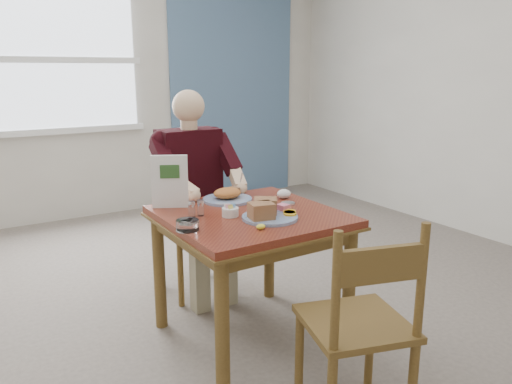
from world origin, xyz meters
TOP-DOWN VIEW (x-y plane):
  - floor at (0.00, 0.00)m, footprint 6.00×6.00m
  - wall_back at (0.00, 3.00)m, footprint 5.50×0.00m
  - accent_panel at (1.60, 2.98)m, footprint 1.60×0.02m
  - lemon_wedge at (-0.11, -0.28)m, footprint 0.05×0.04m
  - napkin at (0.34, 0.15)m, footprint 0.10×0.09m
  - metal_dish at (0.28, 0.03)m, footprint 0.10×0.10m
  - window at (-0.40, 2.97)m, footprint 1.72×0.04m
  - table at (0.00, 0.00)m, footprint 0.92×0.92m
  - chair_far at (0.00, 0.80)m, footprint 0.42×0.42m
  - chair_near at (-0.00, -0.88)m, footprint 0.52×0.52m
  - diner at (0.00, 0.71)m, footprint 0.53×0.56m
  - near_plate at (0.02, -0.14)m, footprint 0.38×0.38m
  - far_plate at (0.02, 0.29)m, footprint 0.39×0.39m
  - caddy at (-0.13, -0.00)m, footprint 0.11×0.11m
  - shakers at (-0.28, 0.09)m, footprint 0.09×0.04m
  - creamer at (-0.42, -0.10)m, footprint 0.12×0.12m
  - menu at (-0.33, 0.33)m, footprint 0.19×0.11m

SIDE VIEW (x-z plane):
  - floor at x=0.00m, z-range 0.00..0.00m
  - chair_far at x=0.00m, z-range 0.00..0.95m
  - chair_near at x=0.00m, z-range 0.00..0.95m
  - table at x=0.00m, z-range 0.26..1.01m
  - metal_dish at x=0.28m, z-range 0.75..0.76m
  - lemon_wedge at x=-0.11m, z-range 0.75..0.78m
  - caddy at x=-0.13m, z-range 0.74..0.81m
  - creamer at x=-0.42m, z-range 0.75..0.80m
  - napkin at x=0.34m, z-range 0.75..0.81m
  - far_plate at x=0.02m, z-range 0.74..0.82m
  - near_plate at x=0.02m, z-range 0.74..0.84m
  - shakers at x=-0.28m, z-range 0.75..0.84m
  - diner at x=0.00m, z-range 0.12..1.50m
  - menu at x=-0.33m, z-range 0.75..1.05m
  - accent_panel at x=1.60m, z-range 0.00..2.80m
  - wall_back at x=0.00m, z-range -1.35..4.15m
  - window at x=-0.40m, z-range 0.89..2.31m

